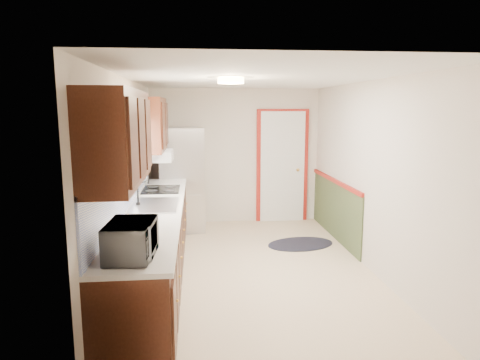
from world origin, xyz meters
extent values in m
cube|color=beige|center=(0.00, 0.00, 0.00)|extent=(3.20, 5.20, 0.12)
cube|color=white|center=(0.00, 0.00, 2.40)|extent=(3.20, 5.20, 0.12)
cube|color=beige|center=(0.00, 2.50, 1.20)|extent=(3.20, 0.10, 2.40)
cube|color=beige|center=(0.00, -2.50, 1.20)|extent=(3.20, 0.10, 2.40)
cube|color=beige|center=(-1.50, 0.00, 1.20)|extent=(0.10, 5.20, 2.40)
cube|color=beige|center=(1.50, 0.00, 1.20)|extent=(0.10, 5.20, 2.40)
cube|color=black|center=(-1.20, -0.30, 0.45)|extent=(0.60, 4.00, 0.90)
cube|color=silver|center=(-1.19, -0.30, 0.92)|extent=(0.63, 4.00, 0.04)
cube|color=#5E7EE4|center=(-1.49, -0.30, 1.22)|extent=(0.02, 4.00, 0.55)
cube|color=black|center=(-1.32, -1.60, 1.83)|extent=(0.35, 1.40, 0.75)
cube|color=black|center=(-1.32, 1.10, 1.83)|extent=(0.35, 1.20, 0.75)
cube|color=white|center=(-1.49, -0.20, 1.62)|extent=(0.02, 1.00, 0.90)
cube|color=#B64C22|center=(-1.44, -0.20, 1.97)|extent=(0.05, 1.12, 0.24)
cube|color=#B7B7BC|center=(-1.19, -0.20, 0.95)|extent=(0.52, 0.82, 0.02)
cube|color=white|center=(-1.27, 1.15, 1.38)|extent=(0.45, 0.60, 0.15)
cube|color=maroon|center=(0.85, 2.47, 1.00)|extent=(0.94, 0.05, 2.08)
cube|color=white|center=(0.85, 2.44, 1.00)|extent=(0.80, 0.04, 2.00)
cube|color=#3D4A29|center=(1.49, 1.35, 0.45)|extent=(0.02, 2.30, 0.90)
cube|color=maroon|center=(1.48, 1.35, 0.92)|extent=(0.04, 2.30, 0.06)
cylinder|color=#FFD88C|center=(-0.30, -0.20, 2.36)|extent=(0.30, 0.30, 0.06)
imported|color=white|center=(-1.20, -1.95, 1.11)|extent=(0.31, 0.51, 0.34)
cube|color=#B7B7BC|center=(-0.96, 2.05, 0.87)|extent=(0.79, 0.75, 1.74)
cylinder|color=black|center=(-1.20, 1.67, 0.78)|extent=(0.02, 0.02, 1.22)
ellipsoid|color=black|center=(0.86, 1.03, 0.01)|extent=(1.15, 0.87, 0.01)
cube|color=black|center=(-1.19, 0.75, 0.95)|extent=(0.50, 0.60, 0.02)
camera|label=1|loc=(-0.70, -5.11, 2.06)|focal=32.00mm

